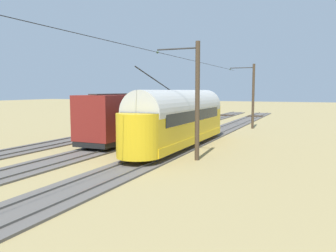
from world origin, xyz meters
The scene contains 9 objects.
ground_plane centered at (0.00, 0.00, 0.00)m, with size 220.00×220.00×0.00m, color #9E8956.
track_streetcar_siding centered at (-4.87, -0.31, 0.05)m, with size 2.80×80.00×0.18m.
track_adjacent_siding centered at (0.00, -0.31, 0.05)m, with size 2.80×80.00×0.18m.
track_third_siding centered at (4.87, -0.31, 0.05)m, with size 2.80×80.00×0.18m.
vintage_streetcar centered at (-4.87, 2.29, 2.25)m, with size 2.65×15.51×5.45m.
coach_adjacent centered at (0.00, 1.05, 2.16)m, with size 2.96×11.84×3.85m.
catenary_pole_foreground centered at (-7.46, -13.06, 3.76)m, with size 2.88×0.28×7.20m.
catenary_pole_mid_near centered at (-7.46, 6.18, 3.76)m, with size 2.88×0.28×7.20m.
overhead_wire_run centered at (-4.92, 5.44, 6.65)m, with size 2.68×42.48×0.18m.
Camera 1 is at (-14.27, 25.98, 4.26)m, focal length 36.81 mm.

